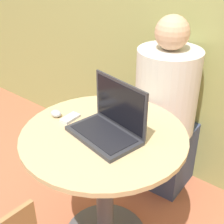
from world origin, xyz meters
TOP-DOWN VIEW (x-y plane):
  - round_table at (0.00, 0.00)m, footprint 0.82×0.82m
  - laptop at (0.03, 0.01)m, footprint 0.38×0.28m
  - cell_phone at (-0.22, -0.01)m, footprint 0.06×0.11m
  - computer_mouse at (-0.30, -0.04)m, footprint 0.06×0.05m
  - person_seated at (-0.02, 0.70)m, footprint 0.41×0.62m

SIDE VIEW (x-z plane):
  - person_seated at x=-0.02m, z-range -0.11..1.10m
  - round_table at x=0.00m, z-range 0.15..0.91m
  - cell_phone at x=-0.22m, z-range 0.76..0.77m
  - computer_mouse at x=-0.30m, z-range 0.76..0.79m
  - laptop at x=0.03m, z-range 0.69..0.95m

